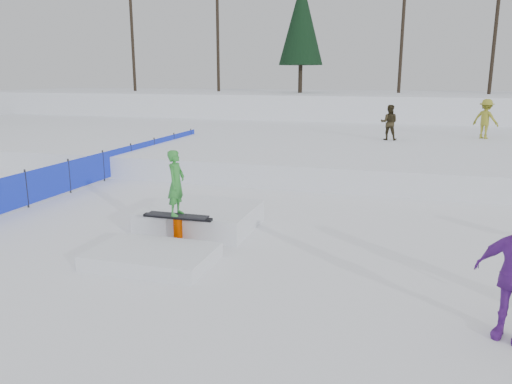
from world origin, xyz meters
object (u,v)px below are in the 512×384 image
(jib_rail_feature, at_px, (189,224))
(walker_olive, at_px, (389,122))
(walker_ygreen, at_px, (486,119))
(safety_fence, at_px, (103,166))

(jib_rail_feature, bearing_deg, walker_olive, 73.33)
(walker_ygreen, xyz_separation_m, jib_rail_feature, (-8.20, -15.04, -1.40))
(safety_fence, bearing_deg, jib_rail_feature, -42.00)
(walker_olive, bearing_deg, safety_fence, 42.44)
(safety_fence, distance_m, jib_rail_feature, 7.37)
(safety_fence, bearing_deg, walker_ygreen, 36.50)
(jib_rail_feature, bearing_deg, walker_ygreen, 61.41)
(walker_olive, xyz_separation_m, walker_ygreen, (4.24, 1.84, 0.11))
(safety_fence, bearing_deg, walker_olive, 41.29)
(safety_fence, height_order, walker_ygreen, walker_ygreen)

